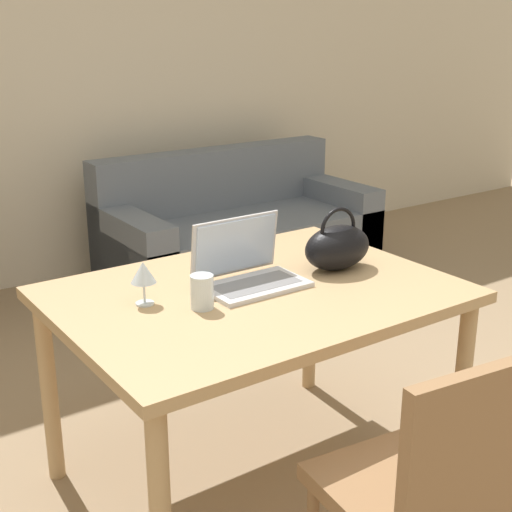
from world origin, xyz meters
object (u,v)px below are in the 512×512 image
(chair, at_px, (431,486))
(wine_glass, at_px, (143,274))
(laptop, at_px, (246,267))
(couch, at_px, (237,235))
(drinking_glass, at_px, (202,292))
(handbag, at_px, (337,247))

(chair, distance_m, wine_glass, 1.08)
(chair, height_order, wine_glass, wine_glass)
(laptop, xyz_separation_m, wine_glass, (-0.38, 0.03, 0.04))
(couch, distance_m, drinking_glass, 2.46)
(chair, bearing_deg, couch, 72.52)
(chair, height_order, handbag, handbag)
(couch, bearing_deg, handbag, -113.01)
(drinking_glass, bearing_deg, laptop, 24.20)
(laptop, height_order, wine_glass, laptop)
(couch, height_order, wine_glass, wine_glass)
(chair, xyz_separation_m, handbag, (0.43, 0.87, 0.34))
(chair, bearing_deg, drinking_glass, 108.77)
(couch, bearing_deg, chair, -114.03)
(chair, relative_size, couch, 0.50)
(laptop, xyz_separation_m, handbag, (0.36, -0.07, 0.02))
(chair, xyz_separation_m, drinking_glass, (-0.18, 0.83, 0.31))
(couch, relative_size, wine_glass, 12.14)
(chair, bearing_deg, handbag, 70.36)
(wine_glass, distance_m, handbag, 0.75)
(drinking_glass, xyz_separation_m, wine_glass, (-0.14, 0.14, 0.05))
(wine_glass, bearing_deg, drinking_glass, -44.97)
(couch, bearing_deg, laptop, -122.55)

